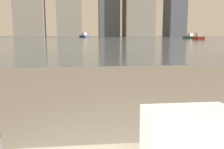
{
  "coord_description": "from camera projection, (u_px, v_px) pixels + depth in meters",
  "views": [
    {
      "loc": [
        -0.32,
        0.19,
        0.87
      ],
      "look_at": [
        -0.09,
        2.18,
        0.55
      ],
      "focal_mm": 40.0,
      "sensor_mm": 36.0,
      "label": 1
    }
  ],
  "objects": [
    {
      "name": "harbor_boat_3",
      "position": [
        198.0,
        37.0,
        43.84
      ],
      "size": [
        1.49,
        3.35,
        1.22
      ],
      "color": "maroon",
      "rests_on": "harbor_water"
    },
    {
      "name": "harbor_water",
      "position": [
        84.0,
        38.0,
        60.8
      ],
      "size": [
        180.0,
        110.0,
        0.01
      ],
      "color": "slate",
      "rests_on": "ground_plane"
    },
    {
      "name": "towel_stack",
      "position": [
        194.0,
        140.0,
        0.72
      ],
      "size": [
        0.27,
        0.22,
        0.16
      ],
      "color": "white",
      "rests_on": "bathtub"
    },
    {
      "name": "skyline_tower_3",
      "position": [
        109.0,
        1.0,
        114.57
      ],
      "size": [
        9.48,
        7.01,
        32.35
      ],
      "color": "#4C515B",
      "rests_on": "ground_plane"
    },
    {
      "name": "harbor_boat_5",
      "position": [
        84.0,
        36.0,
        79.73
      ],
      "size": [
        3.2,
        4.26,
        1.53
      ],
      "color": "navy",
      "rests_on": "harbor_water"
    },
    {
      "name": "harbor_boat_4",
      "position": [
        189.0,
        37.0,
        55.43
      ],
      "size": [
        2.04,
        3.46,
        1.23
      ],
      "color": "#335647",
      "rests_on": "harbor_water"
    }
  ]
}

